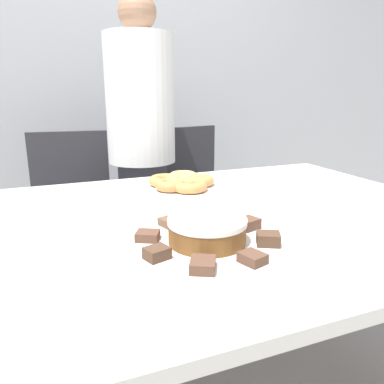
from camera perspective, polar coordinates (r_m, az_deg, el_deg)
name	(u,v)px	position (r m, az deg, el deg)	size (l,w,h in m)	color
wall_back	(100,57)	(2.62, -13.87, 19.38)	(8.00, 0.05, 2.60)	#B2B7BC
table	(199,241)	(1.10, 1.03, -7.43)	(1.62, 1.09, 0.74)	silver
person_standing	(142,152)	(1.87, -7.62, 6.11)	(0.32, 0.32, 1.52)	#383842
office_chair_left	(73,227)	(1.99, -17.63, -5.16)	(0.49, 0.49, 0.89)	black
office_chair_right	(199,212)	(2.14, 1.12, -3.00)	(0.52, 0.52, 0.89)	black
plate_cake	(207,244)	(0.87, 2.29, -7.95)	(0.38, 0.38, 0.01)	white
plate_donuts	(183,188)	(1.35, -1.45, 0.59)	(0.33, 0.33, 0.01)	white
frosted_cake	(207,230)	(0.86, 2.31, -5.85)	(0.18, 0.18, 0.06)	brown
lamington_0	(248,224)	(0.95, 8.55, -4.79)	(0.06, 0.06, 0.03)	brown
lamington_1	(210,217)	(0.99, 2.79, -3.83)	(0.06, 0.07, 0.03)	brown
lamington_2	(171,222)	(0.96, -3.18, -4.62)	(0.06, 0.07, 0.02)	brown
lamington_3	(148,236)	(0.88, -6.77, -6.64)	(0.07, 0.06, 0.02)	brown
lamington_4	(157,253)	(0.78, -5.38, -9.27)	(0.06, 0.05, 0.02)	#513828
lamington_5	(203,265)	(0.74, 1.64, -11.04)	(0.07, 0.07, 0.02)	brown
lamington_6	(253,258)	(0.77, 9.21, -9.91)	(0.06, 0.06, 0.02)	brown
lamington_7	(268,239)	(0.87, 11.55, -7.00)	(0.07, 0.06, 0.03)	#513828
donut_0	(182,182)	(1.35, -1.46, 1.58)	(0.12, 0.12, 0.04)	tan
donut_1	(199,180)	(1.37, 1.10, 1.77)	(0.11, 0.11, 0.04)	#D18E4C
donut_2	(183,177)	(1.42, -1.36, 2.29)	(0.11, 0.11, 0.04)	#E5AD66
donut_3	(165,181)	(1.38, -4.11, 1.75)	(0.12, 0.12, 0.04)	#D18E4C
donut_4	(171,185)	(1.31, -3.24, 1.09)	(0.11, 0.11, 0.04)	#C68447
donut_5	(190,186)	(1.29, -0.35, 0.95)	(0.12, 0.12, 0.04)	#D18E4C
napkin	(14,246)	(0.96, -25.46, -7.43)	(0.13, 0.11, 0.01)	white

